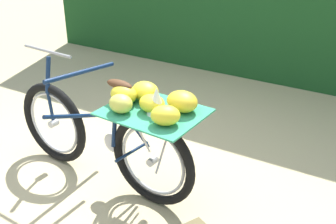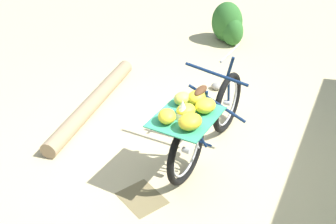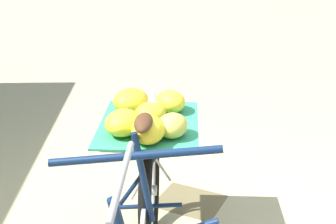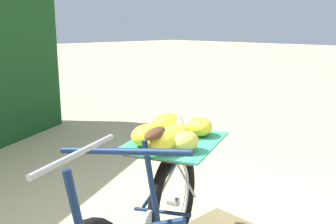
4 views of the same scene
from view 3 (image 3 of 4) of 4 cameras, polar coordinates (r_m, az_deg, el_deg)
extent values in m
torus|color=black|center=(2.73, -2.24, -9.58)|extent=(0.35, 0.70, 0.73)
torus|color=#B7B7BC|center=(2.73, -2.24, -9.58)|extent=(0.24, 0.53, 0.57)
cylinder|color=#B7B7BC|center=(2.73, -2.24, -9.58)|extent=(0.10, 0.09, 0.06)
cylinder|color=#0F2347|center=(1.89, -4.12, -5.42)|extent=(0.67, 0.31, 0.11)
cylinder|color=#0F2347|center=(2.30, -3.04, -8.14)|extent=(0.12, 0.08, 0.49)
cylinder|color=#0F2347|center=(2.56, -2.60, -11.48)|extent=(0.36, 0.17, 0.05)
cylinder|color=#0F2347|center=(2.49, -2.60, -6.87)|extent=(0.30, 0.15, 0.47)
cylinder|color=gray|center=(1.53, -5.72, -8.09)|extent=(0.23, 0.49, 0.02)
ellipsoid|color=#4C2D19|center=(2.23, -3.03, -1.28)|extent=(0.17, 0.24, 0.06)
cylinder|color=#B7B7BC|center=(2.55, -2.48, -7.03)|extent=(0.19, 0.09, 0.39)
cylinder|color=#B7B7BC|center=(2.74, -2.10, -4.93)|extent=(0.23, 0.11, 0.39)
cube|color=brown|center=(2.57, -2.33, -1.83)|extent=(0.64, 0.72, 0.02)
cube|color=#33936B|center=(2.56, -2.33, -1.46)|extent=(0.76, 0.84, 0.01)
ellipsoid|color=#CCC64C|center=(2.36, 0.57, -1.67)|extent=(0.17, 0.20, 0.13)
ellipsoid|color=yellow|center=(2.30, -2.46, -2.17)|extent=(0.23, 0.25, 0.14)
ellipsoid|color=yellow|center=(2.53, -2.17, -0.17)|extent=(0.18, 0.21, 0.12)
ellipsoid|color=gold|center=(2.69, -4.58, 1.37)|extent=(0.22, 0.25, 0.14)
ellipsoid|color=yellow|center=(2.69, 0.30, 1.30)|extent=(0.25, 0.25, 0.13)
ellipsoid|color=yellow|center=(2.40, -5.54, -1.31)|extent=(0.21, 0.23, 0.13)
cone|color=white|center=(2.56, -1.85, 1.00)|extent=(0.18, 0.18, 0.19)
cube|color=olive|center=(3.31, 2.73, -10.84)|extent=(0.44, 0.36, 0.01)
camera|label=1|loc=(4.37, 31.39, 22.92)|focal=45.79mm
camera|label=2|loc=(5.90, -17.86, 33.02)|focal=47.38mm
camera|label=4|loc=(0.73, 71.13, -16.14)|focal=40.50mm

